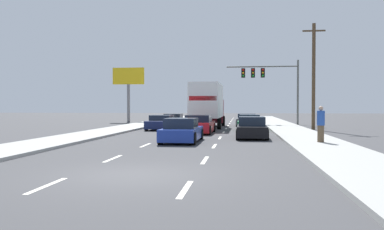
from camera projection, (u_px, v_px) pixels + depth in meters
The scene contains 16 objects.
ground_plane at pixel (208, 127), 35.99m from camera, with size 140.00×140.00×0.00m, color #3D3D3F.
sidewalk_right at pixel (292, 131), 30.19m from camera, with size 3.05×80.00×0.14m, color #9E9E99.
sidewalk_left at pixel (119, 129), 31.86m from camera, with size 3.05×80.00×0.14m, color #9E9E99.
lane_markings at pixel (206, 128), 34.28m from camera, with size 3.54×62.00×0.01m.
car_orange at pixel (174, 120), 39.21m from camera, with size 1.93×4.30×1.17m.
car_navy at pixel (162, 123), 32.53m from camera, with size 2.05×4.56×1.19m.
box_truck at pixel (208, 103), 35.34m from camera, with size 2.69×9.01×3.84m.
car_red at pixel (199, 125), 28.11m from camera, with size 2.08×4.50×1.31m.
car_blue at pixel (182, 131), 21.39m from camera, with size 1.95×4.41×1.29m.
car_gray at pixel (247, 120), 38.53m from camera, with size 2.06×4.49×1.18m.
car_green at pixel (250, 123), 30.80m from camera, with size 1.95×4.47×1.26m.
car_black at pixel (252, 128), 23.97m from camera, with size 1.87×4.32×1.29m.
traffic_signal_mast at pixel (265, 77), 41.09m from camera, with size 7.38×0.69×6.64m.
utility_pole_mid at pixel (314, 75), 32.30m from camera, with size 1.80×0.28×8.62m.
roadside_billboard at pixel (128, 83), 48.40m from camera, with size 3.89×0.36×6.58m.
pedestrian_near_corner at pixel (321, 124), 19.78m from camera, with size 0.38×0.38×1.79m.
Camera 1 is at (2.99, -10.86, 1.94)m, focal length 37.28 mm.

